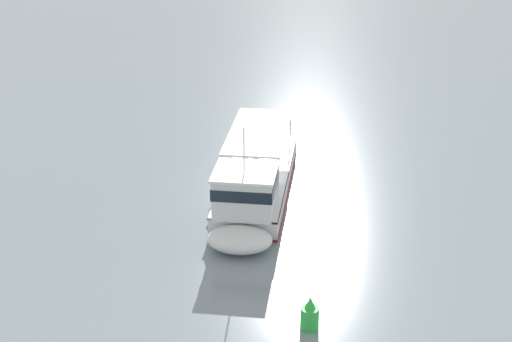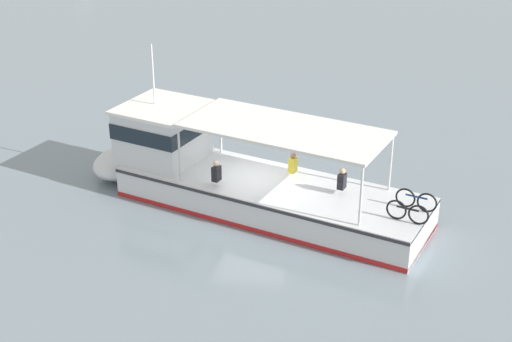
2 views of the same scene
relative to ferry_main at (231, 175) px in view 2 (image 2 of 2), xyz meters
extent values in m
plane|color=gray|center=(-0.27, -0.77, -1.02)|extent=(400.00, 400.00, 0.00)
cube|color=silver|center=(-0.63, -1.49, -0.47)|extent=(7.13, 11.20, 1.10)
ellipsoid|color=silver|center=(1.77, 4.23, -0.47)|extent=(3.57, 3.17, 1.01)
cube|color=red|center=(-0.63, -1.49, -0.92)|extent=(7.17, 11.21, 0.16)
cube|color=#2D2D33|center=(-0.63, -1.49, 0.00)|extent=(7.19, 11.22, 0.10)
cube|color=silver|center=(1.07, 2.57, 1.03)|extent=(3.51, 3.45, 1.90)
cube|color=#19232D|center=(1.07, 2.57, 1.37)|extent=(3.59, 3.51, 0.56)
cube|color=white|center=(1.07, 2.57, 2.04)|extent=(3.72, 3.66, 0.12)
cube|color=white|center=(-0.80, -1.90, 2.13)|extent=(5.31, 7.32, 0.10)
cylinder|color=silver|center=(-0.80, 1.62, 1.08)|extent=(0.08, 0.08, 2.00)
cylinder|color=silver|center=(1.71, 0.57, 1.08)|extent=(0.08, 0.08, 2.00)
cylinder|color=silver|center=(-3.31, -4.37, 1.08)|extent=(0.08, 0.08, 2.00)
cylinder|color=silver|center=(-0.81, -5.43, 1.08)|extent=(0.08, 0.08, 2.00)
cylinder|color=silver|center=(1.19, 2.84, 3.20)|extent=(0.06, 0.06, 2.20)
sphere|color=white|center=(2.33, 0.96, -0.52)|extent=(0.36, 0.36, 0.36)
sphere|color=white|center=(1.05, -2.09, -0.52)|extent=(0.36, 0.36, 0.36)
sphere|color=white|center=(-0.15, -4.94, -0.52)|extent=(0.36, 0.36, 0.36)
torus|color=black|center=(-2.80, -5.51, 0.41)|extent=(0.31, 0.63, 0.66)
torus|color=black|center=(-3.08, -6.16, 0.41)|extent=(0.31, 0.63, 0.66)
cylinder|color=#232328|center=(-2.94, -5.83, 0.53)|extent=(0.33, 0.67, 0.06)
torus|color=black|center=(-1.97, -5.86, 0.41)|extent=(0.31, 0.63, 0.66)
torus|color=black|center=(-2.25, -6.50, 0.41)|extent=(0.31, 0.63, 0.66)
cylinder|color=#1E478C|center=(-2.11, -6.18, 0.53)|extent=(0.33, 0.67, 0.06)
cube|color=black|center=(-1.24, -3.85, 0.54)|extent=(0.38, 0.33, 0.52)
sphere|color=tan|center=(-1.24, -3.85, 0.91)|extent=(0.20, 0.20, 0.20)
cube|color=yellow|center=(-0.14, -2.18, 0.54)|extent=(0.38, 0.33, 0.52)
sphere|color=#9E7051|center=(-0.14, -2.18, 0.91)|extent=(0.20, 0.20, 0.20)
cube|color=black|center=(-1.06, 0.34, 0.54)|extent=(0.38, 0.33, 0.52)
sphere|color=beige|center=(-1.06, 0.34, 0.91)|extent=(0.20, 0.20, 0.20)
camera|label=1|loc=(8.74, 32.50, 15.96)|focal=52.37mm
camera|label=2|loc=(-22.99, -3.12, 11.17)|focal=51.47mm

